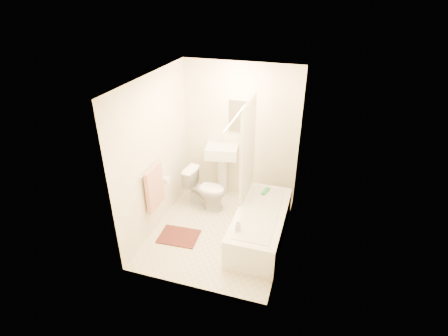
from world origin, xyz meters
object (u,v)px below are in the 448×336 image
(bathtub, at_px, (260,225))
(toilet, at_px, (206,189))
(bath_mat, at_px, (179,236))
(soap_bottle, at_px, (238,225))
(sink, at_px, (222,168))

(bathtub, bearing_deg, toilet, 153.80)
(bath_mat, bearing_deg, soap_bottle, -7.29)
(toilet, xyz_separation_m, sink, (0.14, 0.49, 0.18))
(sink, height_order, bath_mat, sink)
(toilet, height_order, soap_bottle, toilet)
(toilet, height_order, bathtub, toilet)
(toilet, relative_size, soap_bottle, 4.24)
(sink, distance_m, bath_mat, 1.51)
(sink, bearing_deg, bath_mat, -110.59)
(sink, height_order, soap_bottle, sink)
(bath_mat, xyz_separation_m, soap_bottle, (0.97, -0.12, 0.53))
(toilet, distance_m, sink, 0.55)
(bath_mat, bearing_deg, sink, 79.30)
(sink, distance_m, soap_bottle, 1.68)
(bathtub, distance_m, soap_bottle, 0.63)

